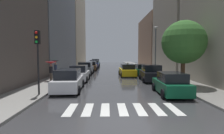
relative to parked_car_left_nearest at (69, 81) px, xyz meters
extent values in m
cube|color=#363639|center=(3.87, 17.19, -0.82)|extent=(28.00, 72.00, 0.04)
cube|color=gray|center=(-2.63, 17.19, -0.72)|extent=(3.00, 72.00, 0.15)
cube|color=gray|center=(10.37, 17.19, -0.72)|extent=(3.00, 72.00, 0.15)
cube|color=silver|center=(1.17, -4.91, -0.79)|extent=(0.45, 2.20, 0.01)
cube|color=silver|center=(2.07, -4.91, -0.79)|extent=(0.45, 2.20, 0.01)
cube|color=silver|center=(2.97, -4.91, -0.79)|extent=(0.45, 2.20, 0.01)
cube|color=silver|center=(3.87, -4.91, -0.79)|extent=(0.45, 2.20, 0.01)
cube|color=silver|center=(4.77, -4.91, -0.79)|extent=(0.45, 2.20, 0.01)
cube|color=silver|center=(5.67, -4.91, -0.79)|extent=(0.45, 2.20, 0.01)
cube|color=silver|center=(6.57, -4.91, -0.79)|extent=(0.45, 2.20, 0.01)
cube|color=slate|center=(-7.13, 17.36, 10.03)|extent=(6.00, 17.96, 21.66)
cube|color=#B2A38C|center=(-7.13, 35.84, 9.59)|extent=(6.00, 17.57, 20.78)
cube|color=#9E9384|center=(14.87, 14.66, 7.32)|extent=(6.00, 12.12, 16.23)
cube|color=#8C6B56|center=(14.87, 29.24, 5.08)|extent=(6.00, 15.55, 11.76)
cube|color=silver|center=(0.00, 0.06, -0.20)|extent=(2.09, 4.67, 0.84)
cube|color=black|center=(0.01, -0.17, 0.57)|extent=(1.78, 2.59, 0.69)
cylinder|color=black|center=(-1.02, 1.54, -0.48)|extent=(0.24, 0.65, 0.64)
cylinder|color=black|center=(0.89, 1.62, -0.48)|extent=(0.24, 0.65, 0.64)
cylinder|color=black|center=(-0.90, -1.49, -0.48)|extent=(0.24, 0.65, 0.64)
cylinder|color=black|center=(1.01, -1.42, -0.48)|extent=(0.24, 0.65, 0.64)
cube|color=silver|center=(0.01, 5.31, -0.20)|extent=(1.86, 4.09, 0.84)
cube|color=black|center=(0.01, 5.10, 0.56)|extent=(1.63, 2.25, 0.68)
cylinder|color=black|center=(-0.92, 6.65, -0.48)|extent=(0.22, 0.64, 0.64)
cylinder|color=black|center=(0.92, 6.66, -0.48)|extent=(0.22, 0.64, 0.64)
cylinder|color=black|center=(-0.90, 3.96, -0.48)|extent=(0.22, 0.64, 0.64)
cylinder|color=black|center=(0.93, 3.97, -0.48)|extent=(0.22, 0.64, 0.64)
cube|color=#474C51|center=(-0.12, 11.96, -0.18)|extent=(2.00, 4.57, 0.88)
cube|color=black|center=(-0.12, 11.73, 0.62)|extent=(1.74, 2.52, 0.72)
cylinder|color=black|center=(-1.07, 13.47, -0.48)|extent=(0.23, 0.64, 0.64)
cylinder|color=black|center=(0.87, 13.45, -0.48)|extent=(0.23, 0.64, 0.64)
cylinder|color=black|center=(-1.11, 10.47, -0.48)|extent=(0.23, 0.64, 0.64)
cylinder|color=black|center=(0.84, 10.45, -0.48)|extent=(0.23, 0.64, 0.64)
cube|color=brown|center=(0.13, 18.44, -0.22)|extent=(1.92, 4.81, 0.80)
cube|color=black|center=(0.13, 18.20, 0.51)|extent=(1.68, 2.65, 0.66)
cylinder|color=black|center=(-0.82, 20.02, -0.48)|extent=(0.22, 0.64, 0.64)
cylinder|color=black|center=(1.06, 20.03, -0.48)|extent=(0.22, 0.64, 0.64)
cylinder|color=black|center=(-0.80, 16.85, -0.48)|extent=(0.22, 0.64, 0.64)
cylinder|color=black|center=(1.09, 16.86, -0.48)|extent=(0.22, 0.64, 0.64)
cube|color=navy|center=(0.15, 24.84, -0.21)|extent=(1.99, 4.61, 0.81)
cube|color=black|center=(0.15, 24.62, 0.52)|extent=(1.74, 2.54, 0.67)
cylinder|color=black|center=(-0.84, 26.35, -0.48)|extent=(0.23, 0.64, 0.64)
cylinder|color=black|center=(1.11, 26.37, -0.48)|extent=(0.23, 0.64, 0.64)
cylinder|color=black|center=(-0.81, 23.32, -0.48)|extent=(0.23, 0.64, 0.64)
cylinder|color=black|center=(1.14, 23.34, -0.48)|extent=(0.23, 0.64, 0.64)
cube|color=#0C4C2D|center=(0.07, 30.57, -0.18)|extent=(2.09, 4.65, 0.88)
cube|color=black|center=(0.08, 30.34, 0.61)|extent=(1.78, 2.58, 0.72)
cylinder|color=black|center=(-0.94, 32.04, -0.48)|extent=(0.25, 0.65, 0.64)
cylinder|color=black|center=(0.97, 32.12, -0.48)|extent=(0.25, 0.65, 0.64)
cylinder|color=black|center=(-0.82, 29.03, -0.48)|extent=(0.25, 0.65, 0.64)
cylinder|color=black|center=(1.09, 29.10, -0.48)|extent=(0.25, 0.65, 0.64)
cube|color=#0C4C2D|center=(7.62, -1.53, -0.23)|extent=(1.93, 4.09, 0.78)
cube|color=black|center=(7.61, -1.73, 0.48)|extent=(1.66, 2.27, 0.64)
cylinder|color=black|center=(6.77, -0.17, -0.48)|extent=(0.24, 0.65, 0.64)
cylinder|color=black|center=(8.56, -0.23, -0.48)|extent=(0.24, 0.65, 0.64)
cylinder|color=black|center=(6.68, -2.83, -0.48)|extent=(0.24, 0.65, 0.64)
cylinder|color=black|center=(8.47, -2.89, -0.48)|extent=(0.24, 0.65, 0.64)
cube|color=black|center=(7.75, 4.95, -0.18)|extent=(2.11, 4.27, 0.89)
cube|color=black|center=(7.75, 4.74, 0.63)|extent=(1.80, 2.37, 0.72)
cylinder|color=black|center=(6.84, 6.37, -0.48)|extent=(0.25, 0.65, 0.64)
cylinder|color=black|center=(8.78, 6.29, -0.48)|extent=(0.25, 0.65, 0.64)
cylinder|color=black|center=(6.73, 3.60, -0.48)|extent=(0.25, 0.65, 0.64)
cylinder|color=black|center=(8.67, 3.53, -0.48)|extent=(0.25, 0.65, 0.64)
cube|color=#0C4C2D|center=(7.83, 10.60, -0.25)|extent=(1.91, 4.26, 0.75)
cube|color=black|center=(7.84, 10.39, 0.44)|extent=(1.64, 2.36, 0.61)
cylinder|color=black|center=(6.90, 11.96, -0.48)|extent=(0.24, 0.65, 0.64)
cylinder|color=black|center=(8.67, 12.01, -0.48)|extent=(0.24, 0.65, 0.64)
cylinder|color=black|center=(6.99, 9.19, -0.48)|extent=(0.24, 0.65, 0.64)
cylinder|color=black|center=(8.76, 9.24, -0.48)|extent=(0.24, 0.65, 0.64)
cube|color=yellow|center=(5.70, 9.37, -0.22)|extent=(1.95, 4.35, 0.80)
cube|color=black|center=(5.70, 9.15, 0.50)|extent=(1.69, 2.41, 0.65)
cube|color=#F2EDCC|center=(5.70, 9.15, 0.92)|extent=(0.21, 0.36, 0.18)
cylinder|color=black|center=(4.74, 10.77, -0.48)|extent=(0.24, 0.65, 0.64)
cylinder|color=black|center=(6.59, 10.81, -0.48)|extent=(0.24, 0.65, 0.64)
cylinder|color=black|center=(4.81, 7.92, -0.48)|extent=(0.24, 0.65, 0.64)
cylinder|color=black|center=(6.66, 7.97, -0.48)|extent=(0.24, 0.65, 0.64)
cylinder|color=black|center=(-3.36, 8.05, -0.24)|extent=(0.28, 0.28, 0.82)
cylinder|color=navy|center=(-3.36, 8.05, 0.49)|extent=(0.36, 0.36, 0.65)
sphere|color=tan|center=(-3.36, 8.05, 0.95)|extent=(0.26, 0.26, 0.26)
cone|color=black|center=(-3.36, 8.05, 1.24)|extent=(1.00, 1.00, 0.20)
cylinder|color=#333338|center=(-3.36, 8.05, 0.87)|extent=(0.02, 0.02, 0.74)
cylinder|color=brown|center=(-2.77, 4.41, -0.24)|extent=(0.28, 0.28, 0.81)
cylinder|color=black|center=(-2.77, 4.41, 0.49)|extent=(0.36, 0.36, 0.64)
sphere|color=tan|center=(-2.77, 4.41, 0.93)|extent=(0.25, 0.25, 0.25)
cone|color=red|center=(-2.77, 4.41, 1.22)|extent=(1.15, 1.15, 0.20)
cylinder|color=#333338|center=(-2.77, 4.41, 0.86)|extent=(0.02, 0.02, 0.74)
cylinder|color=#513823|center=(9.69, 1.34, 0.45)|extent=(0.36, 0.36, 2.19)
sphere|color=#34662A|center=(9.69, 1.34, 3.14)|extent=(3.75, 3.75, 3.75)
cylinder|color=black|center=(-1.58, -1.97, 1.05)|extent=(0.12, 0.12, 3.40)
cube|color=black|center=(-1.58, -1.97, 3.20)|extent=(0.30, 0.30, 0.90)
sphere|color=red|center=(-1.58, -2.15, 3.50)|extent=(0.18, 0.18, 0.18)
sphere|color=#F2A519|center=(-1.58, -2.15, 3.20)|extent=(0.18, 0.18, 0.18)
sphere|color=green|center=(-1.58, -2.15, 2.90)|extent=(0.18, 0.18, 0.18)
cylinder|color=#595B60|center=(9.42, 9.35, 2.41)|extent=(0.16, 0.16, 6.11)
ellipsoid|color=beige|center=(9.42, 9.35, 5.61)|extent=(0.60, 0.28, 0.24)
camera|label=1|loc=(3.10, -13.99, 2.06)|focal=28.44mm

